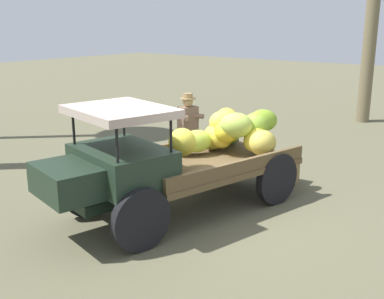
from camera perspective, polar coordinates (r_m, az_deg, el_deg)
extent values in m
plane|color=brown|center=(8.00, -0.62, -7.62)|extent=(60.00, 60.00, 0.00)
cube|color=#1E2F21|center=(8.00, -0.56, -3.73)|extent=(3.99, 1.35, 0.16)
cylinder|color=black|center=(6.62, -6.13, -8.43)|extent=(0.92, 0.35, 0.91)
cylinder|color=black|center=(7.93, -12.48, -4.67)|extent=(0.92, 0.35, 0.91)
cylinder|color=black|center=(8.36, 10.18, -3.49)|extent=(0.92, 0.35, 0.91)
cylinder|color=black|center=(9.43, 2.84, -1.11)|extent=(0.92, 0.35, 0.91)
cube|color=brown|center=(8.22, 1.90, -1.90)|extent=(3.32, 2.36, 0.10)
cube|color=brown|center=(7.61, 5.85, -2.11)|extent=(2.94, 0.77, 0.22)
cube|color=brown|center=(8.77, -1.52, 0.29)|extent=(2.94, 0.77, 0.22)
cube|color=#1E2F21|center=(7.17, -8.41, -1.91)|extent=(1.42, 1.73, 0.55)
cube|color=#1E2F21|center=(6.80, -14.92, -3.72)|extent=(0.93, 1.20, 0.44)
cylinder|color=black|center=(6.27, -9.02, 0.80)|extent=(0.04, 0.04, 0.55)
cylinder|color=black|center=(7.39, -14.08, 2.72)|extent=(0.04, 0.04, 0.55)
cylinder|color=black|center=(6.74, -2.55, 1.98)|extent=(0.04, 0.04, 0.55)
cylinder|color=black|center=(7.79, -8.23, 3.65)|extent=(0.04, 0.04, 0.55)
cube|color=#B7A295|center=(6.98, -8.67, 4.58)|extent=(1.54, 1.76, 0.12)
ellipsoid|color=gold|center=(8.51, -0.93, 0.94)|extent=(0.69, 0.69, 0.50)
ellipsoid|color=gold|center=(8.62, 7.66, 1.33)|extent=(0.74, 0.74, 0.62)
ellipsoid|color=gold|center=(7.71, -1.20, 0.89)|extent=(0.69, 0.70, 0.54)
ellipsoid|color=gold|center=(8.35, 8.48, 0.80)|extent=(0.57, 0.56, 0.49)
ellipsoid|color=#85AF2B|center=(8.69, 8.57, 3.48)|extent=(0.71, 0.66, 0.50)
ellipsoid|color=gold|center=(8.86, 3.65, 3.32)|extent=(0.65, 0.63, 0.47)
ellipsoid|color=#86AF35|center=(8.68, 7.76, 2.99)|extent=(0.76, 0.77, 0.57)
ellipsoid|color=gold|center=(8.82, 4.91, 2.81)|extent=(0.60, 0.49, 0.52)
ellipsoid|color=yellow|center=(8.65, 4.28, 2.31)|extent=(0.80, 0.78, 0.57)
ellipsoid|color=#A8C24B|center=(8.44, 5.34, 2.92)|extent=(0.68, 0.73, 0.46)
ellipsoid|color=yellow|center=(8.89, 4.23, 3.44)|extent=(0.72, 0.75, 0.64)
ellipsoid|color=gold|center=(8.88, 2.65, 1.52)|extent=(0.68, 0.71, 0.60)
ellipsoid|color=#B2D042|center=(8.56, 0.58, 1.02)|extent=(0.73, 0.67, 0.50)
ellipsoid|color=#85BC2E|center=(9.27, 4.56, 1.94)|extent=(0.57, 0.49, 0.50)
ellipsoid|color=yellow|center=(8.78, 3.31, 1.47)|extent=(0.65, 0.72, 0.55)
cylinder|color=#7F6A4F|center=(10.31, 0.10, 0.03)|extent=(0.15, 0.15, 0.80)
cylinder|color=#7F6A4F|center=(10.17, -1.07, -0.20)|extent=(0.15, 0.15, 0.80)
cube|color=#82624E|center=(10.08, -0.49, 3.63)|extent=(0.45, 0.34, 0.55)
cylinder|color=#82624E|center=(10.04, 0.31, 4.07)|extent=(0.25, 0.41, 0.10)
cylinder|color=#82624E|center=(9.93, -0.62, 3.93)|extent=(0.38, 0.32, 0.10)
sphere|color=tan|center=(10.01, -0.50, 5.79)|extent=(0.22, 0.22, 0.22)
cylinder|color=#98794E|center=(10.00, -0.50, 6.16)|extent=(0.34, 0.34, 0.02)
cylinder|color=#98794E|center=(9.99, -0.50, 6.50)|extent=(0.20, 0.20, 0.10)
cube|color=olive|center=(9.49, 10.89, -2.73)|extent=(0.55, 0.55, 0.45)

